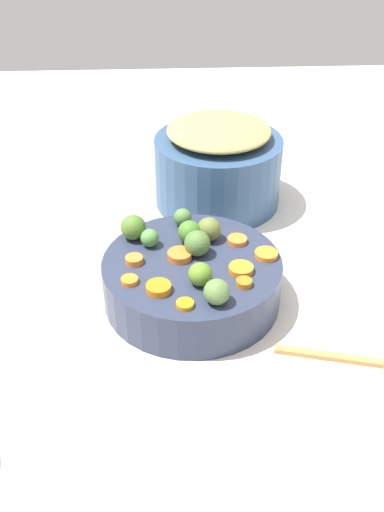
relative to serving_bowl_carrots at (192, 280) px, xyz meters
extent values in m
cube|color=silver|center=(-0.02, 0.01, -0.05)|extent=(2.40, 2.40, 0.02)
cylinder|color=#2C344B|center=(0.00, 0.00, 0.00)|extent=(0.29, 0.29, 0.08)
cylinder|color=#304E75|center=(-0.32, 0.07, 0.03)|extent=(0.26, 0.26, 0.14)
ellipsoid|color=tan|center=(-0.32, 0.07, 0.12)|extent=(0.21, 0.21, 0.04)
cylinder|color=orange|center=(0.00, -0.09, 0.04)|extent=(0.03, 0.03, 0.01)
cylinder|color=orange|center=(0.07, -0.05, 0.04)|extent=(0.05, 0.05, 0.01)
cylinder|color=orange|center=(-0.05, 0.08, 0.04)|extent=(0.05, 0.05, 0.01)
cylinder|color=orange|center=(0.03, 0.07, 0.04)|extent=(0.04, 0.04, 0.01)
cylinder|color=orange|center=(-0.01, -0.02, 0.04)|extent=(0.06, 0.06, 0.01)
cylinder|color=orange|center=(-0.01, 0.12, 0.04)|extent=(0.04, 0.04, 0.01)
cylinder|color=orange|center=(0.11, -0.02, 0.04)|extent=(0.03, 0.03, 0.01)
cylinder|color=orange|center=(0.07, 0.07, 0.04)|extent=(0.03, 0.03, 0.01)
cylinder|color=orange|center=(0.05, -0.10, 0.04)|extent=(0.03, 0.03, 0.01)
sphere|color=#4B7135|center=(-0.02, 0.01, 0.06)|extent=(0.04, 0.04, 0.04)
sphere|color=#577B3F|center=(0.10, 0.03, 0.06)|extent=(0.04, 0.04, 0.04)
sphere|color=#5A8326|center=(0.06, 0.01, 0.06)|extent=(0.04, 0.04, 0.04)
sphere|color=#4E8842|center=(-0.05, -0.07, 0.05)|extent=(0.03, 0.03, 0.03)
sphere|color=#44752A|center=(-0.05, 0.00, 0.06)|extent=(0.04, 0.04, 0.04)
sphere|color=#4C783C|center=(-0.11, -0.01, 0.05)|extent=(0.03, 0.03, 0.03)
sphere|color=#4B7029|center=(-0.07, -0.09, 0.06)|extent=(0.04, 0.04, 0.04)
sphere|color=olive|center=(-0.06, 0.03, 0.06)|extent=(0.04, 0.04, 0.04)
cube|color=#B68146|center=(0.16, 0.25, -0.03)|extent=(0.08, 0.26, 0.01)
camera|label=1|loc=(0.75, -0.04, 0.58)|focal=40.94mm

